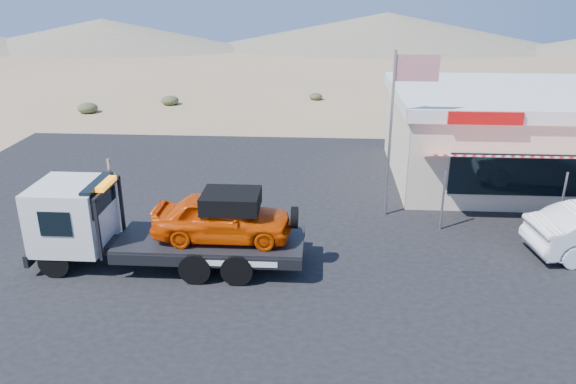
% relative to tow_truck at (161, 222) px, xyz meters
% --- Properties ---
extents(ground, '(120.00, 120.00, 0.00)m').
position_rel_tow_truck_xyz_m(ground, '(2.46, -0.16, -1.44)').
color(ground, '#937453').
rests_on(ground, ground).
extents(asphalt_lot, '(32.00, 24.00, 0.02)m').
position_rel_tow_truck_xyz_m(asphalt_lot, '(4.46, 2.84, -1.43)').
color(asphalt_lot, black).
rests_on(asphalt_lot, ground).
extents(tow_truck, '(8.02, 2.38, 2.68)m').
position_rel_tow_truck_xyz_m(tow_truck, '(0.00, 0.00, 0.00)').
color(tow_truck, black).
rests_on(tow_truck, asphalt_lot).
extents(jerky_store, '(10.40, 9.97, 3.90)m').
position_rel_tow_truck_xyz_m(jerky_store, '(12.96, 8.82, 0.55)').
color(jerky_store, beige).
rests_on(jerky_store, asphalt_lot).
extents(flagpole, '(1.55, 0.10, 6.00)m').
position_rel_tow_truck_xyz_m(flagpole, '(7.39, 4.34, 2.32)').
color(flagpole, '#99999E').
rests_on(flagpole, asphalt_lot).
extents(distant_hills, '(126.00, 48.00, 4.20)m').
position_rel_tow_truck_xyz_m(distant_hills, '(-7.31, 54.99, 0.44)').
color(distant_hills, '#726B59').
rests_on(distant_hills, ground).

